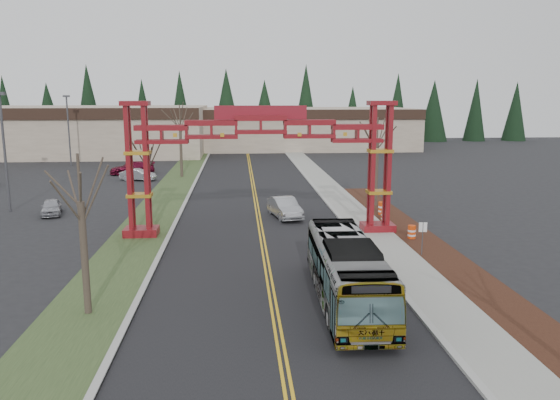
{
  "coord_description": "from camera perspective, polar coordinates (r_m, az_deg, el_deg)",
  "views": [
    {
      "loc": [
        -1.47,
        -17.84,
        9.25
      ],
      "look_at": [
        0.94,
        13.67,
        3.17
      ],
      "focal_mm": 35.0,
      "sensor_mm": 36.0,
      "label": 1
    }
  ],
  "objects": [
    {
      "name": "transit_bus",
      "position": [
        24.82,
        6.99,
        -7.42
      ],
      "size": [
        2.82,
        10.76,
        2.98
      ],
      "primitive_type": "imported",
      "rotation": [
        0.0,
        0.0,
        -0.03
      ],
      "color": "#989B9F",
      "rests_on": "ground"
    },
    {
      "name": "sidewalk_right",
      "position": [
        44.74,
        7.43,
        -1.04
      ],
      "size": [
        2.6,
        110.0,
        0.14
      ],
      "primitive_type": "cube",
      "color": "gray",
      "rests_on": "ground"
    },
    {
      "name": "retail_building_east",
      "position": [
        98.63,
        2.35,
        7.54
      ],
      "size": [
        38.0,
        20.3,
        7.0
      ],
      "color": "gray",
      "rests_on": "ground"
    },
    {
      "name": "silver_sedan",
      "position": [
        41.86,
        0.5,
        -0.8
      ],
      "size": [
        2.58,
        4.93,
        1.54
      ],
      "primitive_type": "imported",
      "rotation": [
        0.0,
        0.0,
        0.21
      ],
      "color": "#A5A8AD",
      "rests_on": "ground"
    },
    {
      "name": "light_pole_near",
      "position": [
        48.56,
        -26.89,
        5.29
      ],
      "size": [
        0.83,
        0.41,
        9.52
      ],
      "color": "#3F3F44",
      "rests_on": "ground"
    },
    {
      "name": "ground",
      "position": [
        20.15,
        0.32,
        -16.44
      ],
      "size": [
        200.0,
        200.0,
        0.0
      ],
      "primitive_type": "plane",
      "color": "black",
      "rests_on": "ground"
    },
    {
      "name": "curb_left",
      "position": [
        44.06,
        -10.36,
        -1.31
      ],
      "size": [
        0.3,
        110.0,
        0.15
      ],
      "primitive_type": "cube",
      "color": "#AAA9A4",
      "rests_on": "ground"
    },
    {
      "name": "parked_car_mid_a",
      "position": [
        67.32,
        -15.19,
        3.26
      ],
      "size": [
        5.57,
        3.37,
        1.51
      ],
      "primitive_type": "imported",
      "rotation": [
        0.0,
        0.0,
        4.97
      ],
      "color": "maroon",
      "rests_on": "ground"
    },
    {
      "name": "retail_building_west",
      "position": [
        94.38,
        -22.11,
        6.76
      ],
      "size": [
        46.0,
        22.3,
        7.5
      ],
      "color": "gray",
      "rests_on": "ground"
    },
    {
      "name": "bare_tree_median_far",
      "position": [
        63.05,
        -10.4,
        7.79
      ],
      "size": [
        3.23,
        3.23,
        8.22
      ],
      "color": "#382D26",
      "rests_on": "ground"
    },
    {
      "name": "light_pole_far",
      "position": [
        77.6,
        -21.24,
        7.28
      ],
      "size": [
        0.8,
        0.4,
        9.27
      ],
      "color": "#3F3F44",
      "rests_on": "ground"
    },
    {
      "name": "barrel_south",
      "position": [
        36.41,
        13.6,
        -3.35
      ],
      "size": [
        0.53,
        0.53,
        0.98
      ],
      "color": "#DD3D0C",
      "rests_on": "ground"
    },
    {
      "name": "lane_line_left",
      "position": [
        43.85,
        -2.5,
        -1.27
      ],
      "size": [
        0.12,
        100.0,
        0.01
      ],
      "primitive_type": "cube",
      "color": "gold",
      "rests_on": "road"
    },
    {
      "name": "gateway_arch",
      "position": [
        36.02,
        -2.02,
        5.68
      ],
      "size": [
        18.2,
        1.6,
        8.9
      ],
      "color": "maroon",
      "rests_on": "ground"
    },
    {
      "name": "curb_right",
      "position": [
        44.47,
        5.6,
        -1.07
      ],
      "size": [
        0.3,
        110.0,
        0.15
      ],
      "primitive_type": "cube",
      "color": "#AAA9A4",
      "rests_on": "ground"
    },
    {
      "name": "parked_car_near_a",
      "position": [
        46.45,
        -22.77,
        -0.69
      ],
      "size": [
        2.29,
        3.84,
        1.23
      ],
      "primitive_type": "imported",
      "rotation": [
        0.0,
        0.0,
        0.25
      ],
      "color": "#A6A6AD",
      "rests_on": "ground"
    },
    {
      "name": "bare_tree_right_far",
      "position": [
        46.08,
        10.12,
        5.89
      ],
      "size": [
        3.17,
        3.17,
        7.5
      ],
      "color": "#382D26",
      "rests_on": "ground"
    },
    {
      "name": "barrel_mid",
      "position": [
        40.97,
        10.85,
        -1.71
      ],
      "size": [
        0.49,
        0.49,
        0.91
      ],
      "color": "#DD3D0C",
      "rests_on": "ground"
    },
    {
      "name": "landscape_strip",
      "position": [
        31.56,
        17.67,
        -6.58
      ],
      "size": [
        2.6,
        50.0,
        0.12
      ],
      "primitive_type": "cube",
      "color": "black",
      "rests_on": "ground"
    },
    {
      "name": "bare_tree_median_mid",
      "position": [
        40.35,
        -13.68,
        3.88
      ],
      "size": [
        2.9,
        2.9,
        6.48
      ],
      "color": "#382D26",
      "rests_on": "ground"
    },
    {
      "name": "street_sign",
      "position": [
        32.61,
        14.69,
        -3.27
      ],
      "size": [
        0.47,
        0.1,
        2.05
      ],
      "color": "#3F3F44",
      "rests_on": "ground"
    },
    {
      "name": "grass_median",
      "position": [
        44.31,
        -12.74,
        -1.38
      ],
      "size": [
        4.0,
        110.0,
        0.08
      ],
      "primitive_type": "cube",
      "color": "#314522",
      "rests_on": "ground"
    },
    {
      "name": "lane_line_right",
      "position": [
        43.85,
        -2.19,
        -1.27
      ],
      "size": [
        0.12,
        100.0,
        0.01
      ],
      "primitive_type": "cube",
      "color": "gold",
      "rests_on": "road"
    },
    {
      "name": "road",
      "position": [
        43.85,
        -2.34,
        -1.29
      ],
      "size": [
        12.0,
        110.0,
        0.02
      ],
      "primitive_type": "cube",
      "color": "black",
      "rests_on": "ground"
    },
    {
      "name": "conifer_treeline",
      "position": [
        109.89,
        -3.51,
        9.42
      ],
      "size": [
        116.1,
        5.6,
        13.0
      ],
      "color": "black",
      "rests_on": "ground"
    },
    {
      "name": "bare_tree_median_near",
      "position": [
        23.95,
        -20.11,
        -0.22
      ],
      "size": [
        3.02,
        3.02,
        6.93
      ],
      "color": "#382D26",
      "rests_on": "ground"
    },
    {
      "name": "parked_car_far_a",
      "position": [
        62.16,
        -14.62,
        2.57
      ],
      "size": [
        4.12,
        2.26,
        1.29
      ],
      "primitive_type": "imported",
      "rotation": [
        0.0,
        0.0,
        1.33
      ],
      "color": "#9D9FA5",
      "rests_on": "ground"
    },
    {
      "name": "barrel_north",
      "position": [
        43.21,
        10.61,
        -0.92
      ],
      "size": [
        0.6,
        0.6,
        1.1
      ],
      "color": "#DD3D0C",
      "rests_on": "ground"
    }
  ]
}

